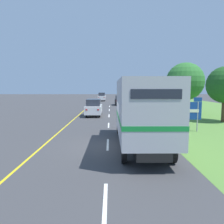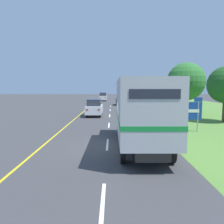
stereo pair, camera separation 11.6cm
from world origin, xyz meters
name	(u,v)px [view 2 (the right image)]	position (x,y,z in m)	size (l,w,h in m)	color
ground_plane	(107,146)	(0.00, 0.00, 0.00)	(200.00, 200.00, 0.00)	#3D3D3F
grass_shoulder	(209,112)	(13.70, 17.75, 0.00)	(20.00, 69.86, 0.01)	#568438
edge_line_yellow	(83,112)	(-3.70, 17.75, 0.00)	(0.12, 69.86, 0.01)	yellow
centre_dash_nearest	(102,203)	(0.00, -6.23, 0.00)	(0.12, 2.60, 0.01)	white
centre_dash_near	(107,144)	(0.00, 0.37, 0.00)	(0.12, 2.60, 0.01)	white
centre_dash_mid_a	(109,125)	(0.00, 6.97, 0.00)	(0.12, 2.60, 0.01)	white
centre_dash_mid_b	(109,116)	(0.00, 13.57, 0.00)	(0.12, 2.60, 0.01)	white
centre_dash_far	(110,110)	(0.00, 20.17, 0.00)	(0.12, 2.60, 0.01)	white
centre_dash_farthest	(110,106)	(0.00, 26.77, 0.00)	(0.12, 2.60, 0.01)	white
horse_trailer_truck	(140,111)	(1.83, -0.32, 2.07)	(2.52, 8.52, 3.73)	black
lead_car_white	(94,107)	(-1.80, 13.48, 1.00)	(1.80, 4.50, 1.99)	black
lead_car_black_ahead	(120,100)	(1.91, 29.58, 0.95)	(1.80, 3.98, 1.88)	black
lead_car_white_ahead	(103,97)	(-1.99, 42.64, 1.04)	(1.80, 4.28, 2.10)	black
highway_sign	(190,111)	(6.13, 4.12, 1.55)	(1.86, 0.09, 2.59)	#9E9EA3
roadside_tree_mid	(186,82)	(9.62, 15.61, 4.08)	(4.78, 4.78, 6.47)	brown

